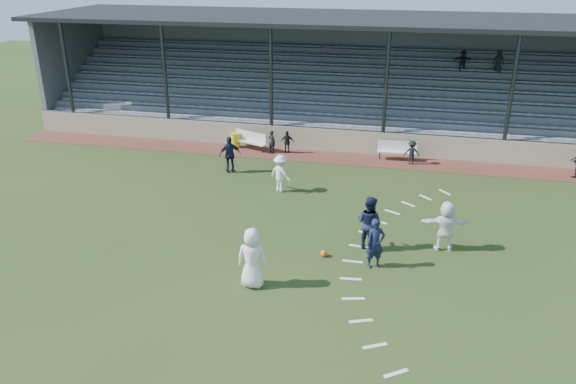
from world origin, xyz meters
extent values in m
plane|color=#2A3C18|center=(0.00, 0.00, 0.00)|extent=(90.00, 90.00, 0.00)
cube|color=#5B2D24|center=(0.00, 10.50, 0.01)|extent=(34.00, 2.00, 0.02)
cube|color=tan|center=(0.00, 11.55, 0.60)|extent=(34.00, 0.18, 1.20)
cube|color=silver|center=(-3.96, 10.73, 0.45)|extent=(2.01, 1.12, 0.06)
cube|color=silver|center=(-3.96, 10.95, 0.70)|extent=(1.88, 0.80, 0.54)
cylinder|color=#292C30|center=(-4.75, 11.05, 0.22)|extent=(0.06, 0.06, 0.40)
cylinder|color=#292C30|center=(-3.17, 10.41, 0.22)|extent=(0.06, 0.06, 0.40)
cube|color=silver|center=(3.81, 10.78, 0.45)|extent=(2.01, 0.45, 0.06)
cube|color=silver|center=(3.81, 11.00, 0.70)|extent=(2.00, 0.11, 0.54)
cylinder|color=#292C30|center=(2.96, 10.76, 0.22)|extent=(0.06, 0.06, 0.40)
cylinder|color=#292C30|center=(4.66, 10.80, 0.22)|extent=(0.06, 0.06, 0.40)
cylinder|color=yellow|center=(-4.88, 10.97, 0.42)|extent=(0.50, 0.50, 0.80)
sphere|color=orange|center=(1.82, 0.13, 0.12)|extent=(0.24, 0.24, 0.24)
imported|color=white|center=(-0.08, -2.21, 1.00)|extent=(0.98, 0.64, 2.00)
imported|color=#151A3A|center=(3.59, -0.17, 0.88)|extent=(0.76, 0.66, 1.75)
imported|color=#151A3A|center=(3.25, 1.14, 0.99)|extent=(1.19, 1.09, 1.98)
imported|color=white|center=(-1.03, 5.55, 0.84)|extent=(1.26, 1.06, 1.69)
imported|color=#151A3A|center=(-3.96, 7.34, 0.89)|extent=(1.12, 0.90, 1.78)
imported|color=white|center=(5.89, 1.62, 0.92)|extent=(1.77, 0.79, 1.85)
imported|color=black|center=(-2.71, 10.59, 0.62)|extent=(0.52, 0.44, 1.20)
imported|color=black|center=(-1.90, 10.68, 0.62)|extent=(0.74, 0.39, 1.20)
imported|color=black|center=(4.55, 10.38, 0.63)|extent=(0.83, 0.52, 1.23)
cube|color=slate|center=(0.00, 12.10, 0.60)|extent=(34.00, 0.80, 1.20)
cube|color=gray|center=(0.00, 12.20, 1.25)|extent=(33.00, 0.28, 0.10)
cube|color=slate|center=(0.00, 12.90, 0.80)|extent=(34.00, 0.80, 1.60)
cube|color=gray|center=(0.00, 13.00, 1.65)|extent=(33.00, 0.28, 0.10)
cube|color=slate|center=(0.00, 13.70, 1.00)|extent=(34.00, 0.80, 2.00)
cube|color=gray|center=(0.00, 13.80, 2.05)|extent=(33.00, 0.28, 0.10)
cube|color=slate|center=(0.00, 14.50, 1.20)|extent=(34.00, 0.80, 2.40)
cube|color=gray|center=(0.00, 14.60, 2.45)|extent=(33.00, 0.28, 0.10)
cube|color=slate|center=(0.00, 15.30, 1.40)|extent=(34.00, 0.80, 2.80)
cube|color=gray|center=(0.00, 15.40, 2.85)|extent=(33.00, 0.28, 0.10)
cube|color=slate|center=(0.00, 16.10, 1.60)|extent=(34.00, 0.80, 3.20)
cube|color=gray|center=(0.00, 16.20, 3.25)|extent=(33.00, 0.28, 0.10)
cube|color=slate|center=(0.00, 16.90, 1.80)|extent=(34.00, 0.80, 3.60)
cube|color=gray|center=(0.00, 17.00, 3.65)|extent=(33.00, 0.28, 0.10)
cube|color=slate|center=(0.00, 17.70, 2.00)|extent=(34.00, 0.80, 4.00)
cube|color=gray|center=(0.00, 17.80, 4.05)|extent=(33.00, 0.28, 0.10)
cube|color=slate|center=(0.00, 18.50, 2.20)|extent=(34.00, 0.80, 4.40)
cube|color=gray|center=(0.00, 18.60, 4.45)|extent=(33.00, 0.28, 0.10)
cube|color=slate|center=(0.00, 19.10, 3.20)|extent=(34.00, 0.40, 6.40)
cube|color=slate|center=(-16.85, 15.50, 3.20)|extent=(0.30, 7.80, 6.40)
cube|color=black|center=(0.00, 15.20, 6.50)|extent=(34.60, 9.00, 0.22)
cylinder|color=#292C30|center=(-15.00, 11.65, 3.25)|extent=(0.20, 0.20, 6.50)
cylinder|color=#292C30|center=(-9.00, 11.65, 3.25)|extent=(0.20, 0.20, 6.50)
cylinder|color=#292C30|center=(-3.00, 11.65, 3.25)|extent=(0.20, 0.20, 6.50)
cylinder|color=#292C30|center=(3.00, 11.65, 3.25)|extent=(0.20, 0.20, 6.50)
cylinder|color=#292C30|center=(9.00, 11.65, 3.25)|extent=(0.20, 0.20, 6.50)
cylinder|color=#292C30|center=(0.00, 11.55, 1.25)|extent=(34.00, 0.05, 0.05)
imported|color=black|center=(8.91, 16.94, 4.21)|extent=(0.68, 0.53, 1.22)
imported|color=black|center=(6.96, 16.94, 4.17)|extent=(1.11, 0.57, 1.15)
cube|color=white|center=(6.12, 7.01, 0.01)|extent=(0.54, 0.61, 0.01)
cube|color=white|center=(5.29, 6.22, 0.01)|extent=(0.59, 0.56, 0.01)
cube|color=white|center=(4.57, 5.34, 0.01)|extent=(0.64, 0.51, 0.01)
cube|color=white|center=(3.96, 4.38, 0.01)|extent=(0.67, 0.44, 0.01)
cube|color=white|center=(3.48, 3.34, 0.01)|extent=(0.70, 0.37, 0.01)
cube|color=white|center=(3.13, 2.26, 0.01)|extent=(0.71, 0.29, 0.01)
cube|color=white|center=(2.92, 1.14, 0.01)|extent=(0.71, 0.21, 0.01)
cube|color=white|center=(2.85, 0.00, 0.01)|extent=(0.70, 0.12, 0.01)
cube|color=white|center=(2.92, -1.14, 0.01)|extent=(0.71, 0.21, 0.01)
cube|color=white|center=(3.13, -2.26, 0.01)|extent=(0.71, 0.29, 0.01)
cube|color=white|center=(3.48, -3.34, 0.01)|extent=(0.70, 0.37, 0.01)
cube|color=white|center=(3.96, -4.38, 0.01)|extent=(0.67, 0.44, 0.01)
cube|color=white|center=(4.57, -5.34, 0.01)|extent=(0.64, 0.51, 0.01)
camera|label=1|loc=(4.40, -16.88, 9.69)|focal=35.00mm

